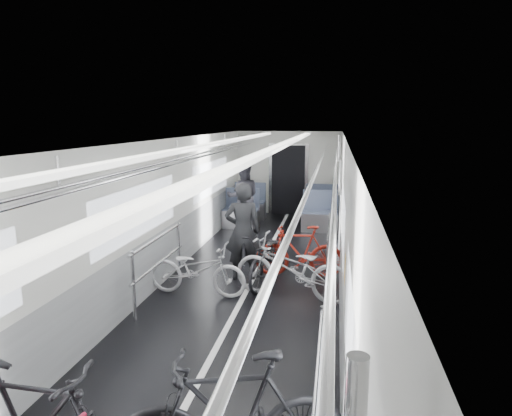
# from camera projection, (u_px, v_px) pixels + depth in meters

# --- Properties ---
(car_shell) EXTENTS (3.02, 14.01, 2.41)m
(car_shell) POSITION_uv_depth(u_px,v_px,m) (258.00, 210.00, 8.20)
(car_shell) COLOR black
(car_shell) RESTS_ON ground
(bike_left_far) EXTENTS (1.62, 0.65, 0.83)m
(bike_left_far) POSITION_uv_depth(u_px,v_px,m) (197.00, 269.00, 7.12)
(bike_left_far) COLOR #B7B6BB
(bike_left_far) RESTS_ON floor
(bike_right_mid) EXTENTS (1.94, 1.03, 0.97)m
(bike_right_mid) POSITION_uv_depth(u_px,v_px,m) (292.00, 269.00, 6.94)
(bike_right_mid) COLOR #9C9CA0
(bike_right_mid) RESTS_ON floor
(bike_right_far) EXTENTS (1.57, 0.57, 0.92)m
(bike_right_far) POSITION_uv_depth(u_px,v_px,m) (299.00, 251.00, 7.94)
(bike_right_far) COLOR maroon
(bike_right_far) RESTS_ON floor
(bike_aisle) EXTENTS (0.89, 1.76, 0.88)m
(bike_aisle) POSITION_uv_depth(u_px,v_px,m) (268.00, 257.00, 7.68)
(bike_aisle) COLOR black
(bike_aisle) RESTS_ON floor
(person_standing) EXTENTS (0.69, 0.52, 1.69)m
(person_standing) POSITION_uv_depth(u_px,v_px,m) (243.00, 231.00, 7.78)
(person_standing) COLOR black
(person_standing) RESTS_ON floor
(person_seated) EXTENTS (0.95, 0.82, 1.69)m
(person_seated) POSITION_uv_depth(u_px,v_px,m) (243.00, 197.00, 11.25)
(person_seated) COLOR #27262D
(person_seated) RESTS_ON floor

